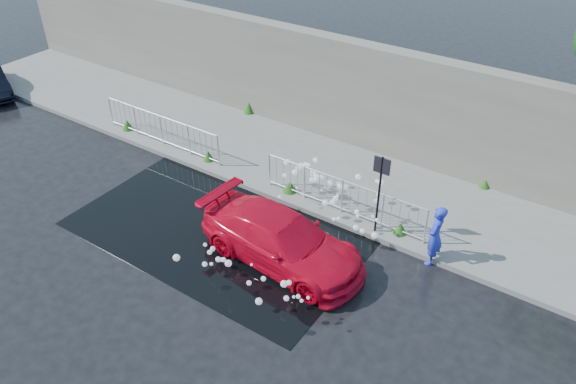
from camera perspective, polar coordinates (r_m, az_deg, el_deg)
name	(u,v)px	position (r m, az deg, el deg)	size (l,w,h in m)	color
ground	(183,240)	(15.55, -10.57, -4.84)	(90.00, 90.00, 0.00)	black
pavement	(287,159)	(18.63, -0.14, 3.40)	(30.00, 4.00, 0.15)	slate
curb	(250,187)	(17.27, -3.87, 0.55)	(30.00, 0.25, 0.16)	slate
retaining_wall	(323,85)	(19.44, 3.56, 10.80)	(30.00, 0.60, 3.50)	#646054
puddle	(221,228)	(15.82, -6.80, -3.61)	(8.00, 5.00, 0.01)	black
sign_post	(380,183)	(14.63, 9.34, 0.91)	(0.45, 0.06, 2.50)	black
railing_left	(161,129)	(19.53, -12.75, 6.30)	(5.05, 0.05, 1.10)	silver
railing_right	(342,195)	(15.79, 5.52, -0.30)	(5.05, 0.05, 1.10)	silver
weeds	(264,153)	(18.48, -2.48, 4.00)	(12.17, 3.93, 0.43)	#1A4A13
water_spray	(306,208)	(15.11, 1.82, -1.63)	(3.70, 5.71, 1.02)	white
red_car	(282,240)	(14.26, -0.63, -4.87)	(1.85, 4.56, 1.32)	red
person	(435,236)	(14.56, 14.69, -4.32)	(0.62, 0.41, 1.71)	#2935D1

